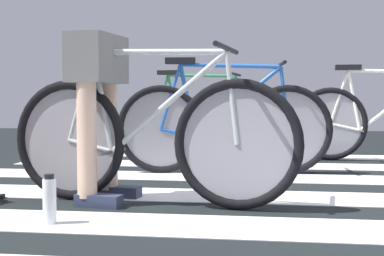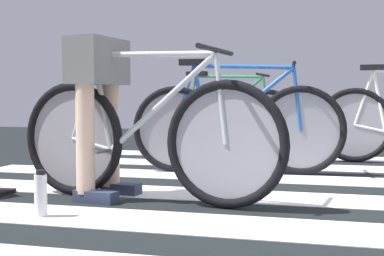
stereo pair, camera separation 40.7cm
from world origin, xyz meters
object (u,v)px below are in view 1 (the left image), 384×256
(cyclist_1_of_4, at_px, (98,94))
(bicycle_3_of_4, at_px, (384,121))
(bicycle_2_of_4, at_px, (223,126))
(water_bottle, at_px, (49,200))
(bicycle_1_of_4, at_px, (148,137))
(bicycle_4_of_4, at_px, (197,118))

(cyclist_1_of_4, xyz_separation_m, bicycle_3_of_4, (2.13, 2.25, -0.25))
(bicycle_2_of_4, relative_size, bicycle_3_of_4, 1.00)
(bicycle_2_of_4, bearing_deg, water_bottle, -116.24)
(bicycle_2_of_4, distance_m, water_bottle, 1.94)
(bicycle_3_of_4, height_order, water_bottle, bicycle_3_of_4)
(bicycle_1_of_4, height_order, bicycle_4_of_4, same)
(bicycle_3_of_4, relative_size, bicycle_4_of_4, 1.01)
(cyclist_1_of_4, height_order, bicycle_4_of_4, cyclist_1_of_4)
(bicycle_1_of_4, distance_m, bicycle_4_of_4, 3.00)
(bicycle_1_of_4, height_order, bicycle_3_of_4, same)
(bicycle_3_of_4, xyz_separation_m, bicycle_4_of_4, (-1.91, 0.71, 0.00))
(bicycle_1_of_4, distance_m, water_bottle, 0.70)
(water_bottle, bearing_deg, bicycle_3_of_4, 52.04)
(bicycle_4_of_4, xyz_separation_m, water_bottle, (-0.29, -3.52, -0.27))
(bicycle_2_of_4, height_order, bicycle_3_of_4, same)
(bicycle_1_of_4, xyz_separation_m, bicycle_2_of_4, (0.34, 1.26, 0.00))
(cyclist_1_of_4, distance_m, bicycle_4_of_4, 2.97)
(bicycle_3_of_4, distance_m, water_bottle, 3.58)
(bicycle_1_of_4, relative_size, bicycle_2_of_4, 0.99)
(bicycle_2_of_4, relative_size, bicycle_4_of_4, 1.00)
(bicycle_4_of_4, bearing_deg, bicycle_2_of_4, -68.08)
(water_bottle, bearing_deg, bicycle_2_of_4, 68.18)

